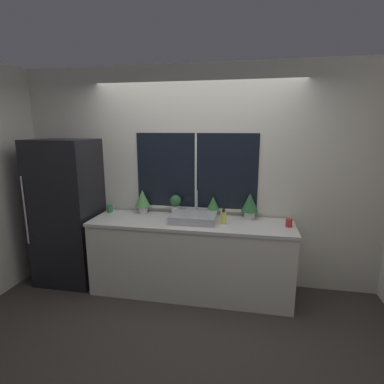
{
  "coord_description": "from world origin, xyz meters",
  "views": [
    {
      "loc": [
        0.64,
        -2.96,
        1.96
      ],
      "look_at": [
        0.02,
        0.31,
        1.24
      ],
      "focal_mm": 28.0,
      "sensor_mm": 36.0,
      "label": 1
    }
  ],
  "objects": [
    {
      "name": "potted_plant_far_left",
      "position": [
        -0.67,
        0.55,
        1.06
      ],
      "size": [
        0.19,
        0.19,
        0.3
      ],
      "color": "white",
      "rests_on": "counter"
    },
    {
      "name": "potted_plant_center_right",
      "position": [
        0.23,
        0.55,
        1.04
      ],
      "size": [
        0.15,
        0.15,
        0.25
      ],
      "color": "white",
      "rests_on": "counter"
    },
    {
      "name": "potted_plant_far_right",
      "position": [
        0.67,
        0.55,
        1.07
      ],
      "size": [
        0.2,
        0.2,
        0.31
      ],
      "color": "white",
      "rests_on": "counter"
    },
    {
      "name": "mug_green",
      "position": [
        -1.09,
        0.5,
        0.94
      ],
      "size": [
        0.07,
        0.07,
        0.1
      ],
      "color": "#38844C",
      "rests_on": "counter"
    },
    {
      "name": "refrigerator",
      "position": [
        -1.6,
        0.35,
        0.91
      ],
      "size": [
        0.74,
        0.66,
        1.82
      ],
      "color": "black",
      "rests_on": "ground_plane"
    },
    {
      "name": "potted_plant_center_left",
      "position": [
        -0.24,
        0.55,
        1.04
      ],
      "size": [
        0.14,
        0.14,
        0.25
      ],
      "color": "white",
      "rests_on": "counter"
    },
    {
      "name": "sink",
      "position": [
        0.03,
        0.31,
        0.94
      ],
      "size": [
        0.52,
        0.43,
        0.33
      ],
      "color": "#ADADB2",
      "rests_on": "counter"
    },
    {
      "name": "soap_bottle",
      "position": [
        0.38,
        0.29,
        0.97
      ],
      "size": [
        0.07,
        0.07,
        0.17
      ],
      "color": "#DBD14C",
      "rests_on": "counter"
    },
    {
      "name": "wall_left",
      "position": [
        -2.25,
        1.5,
        1.35
      ],
      "size": [
        0.06,
        7.0,
        2.7
      ],
      "color": "silver",
      "rests_on": "ground_plane"
    },
    {
      "name": "wall_back",
      "position": [
        0.0,
        0.69,
        1.35
      ],
      "size": [
        8.0,
        0.09,
        2.7
      ],
      "color": "silver",
      "rests_on": "ground_plane"
    },
    {
      "name": "mug_red",
      "position": [
        1.1,
        0.32,
        0.94
      ],
      "size": [
        0.07,
        0.07,
        0.09
      ],
      "color": "#B72D28",
      "rests_on": "counter"
    },
    {
      "name": "ground_plane",
      "position": [
        0.0,
        0.0,
        0.0
      ],
      "size": [
        14.0,
        14.0,
        0.0
      ],
      "primitive_type": "plane",
      "color": "#38332D"
    },
    {
      "name": "counter",
      "position": [
        0.0,
        0.31,
        0.45
      ],
      "size": [
        2.36,
        0.65,
        0.89
      ],
      "color": "silver",
      "rests_on": "ground_plane"
    },
    {
      "name": "wall_right",
      "position": [
        2.25,
        1.5,
        1.35
      ],
      "size": [
        0.06,
        7.0,
        2.7
      ],
      "color": "silver",
      "rests_on": "ground_plane"
    }
  ]
}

